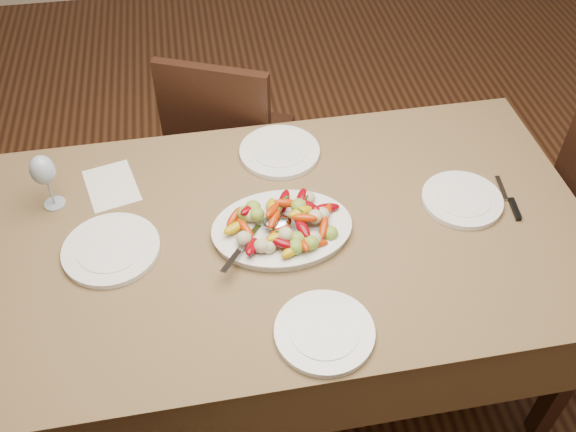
{
  "coord_description": "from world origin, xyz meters",
  "views": [
    {
      "loc": [
        -0.33,
        -1.4,
        2.17
      ],
      "look_at": [
        -0.11,
        -0.11,
        0.82
      ],
      "focal_mm": 40.0,
      "sensor_mm": 36.0,
      "label": 1
    }
  ],
  "objects_px": {
    "plate_near": "(324,332)",
    "dining_table": "(288,305)",
    "plate_far": "(280,152)",
    "plate_left": "(111,250)",
    "plate_right": "(462,200)",
    "chair_far": "(234,141)",
    "wine_glass": "(46,180)",
    "serving_platter": "(282,230)"
  },
  "relations": [
    {
      "from": "plate_left",
      "to": "plate_near",
      "type": "distance_m",
      "value": 0.67
    },
    {
      "from": "plate_left",
      "to": "wine_glass",
      "type": "xyz_separation_m",
      "value": [
        -0.18,
        0.23,
        0.09
      ]
    },
    {
      "from": "dining_table",
      "to": "plate_far",
      "type": "relative_size",
      "value": 6.78
    },
    {
      "from": "chair_far",
      "to": "plate_far",
      "type": "height_order",
      "value": "chair_far"
    },
    {
      "from": "serving_platter",
      "to": "plate_near",
      "type": "bearing_deg",
      "value": -82.06
    },
    {
      "from": "plate_near",
      "to": "plate_left",
      "type": "bearing_deg",
      "value": 145.46
    },
    {
      "from": "plate_near",
      "to": "wine_glass",
      "type": "height_order",
      "value": "wine_glass"
    },
    {
      "from": "plate_right",
      "to": "plate_near",
      "type": "relative_size",
      "value": 0.96
    },
    {
      "from": "dining_table",
      "to": "plate_right",
      "type": "bearing_deg",
      "value": 3.12
    },
    {
      "from": "plate_left",
      "to": "plate_near",
      "type": "relative_size",
      "value": 1.07
    },
    {
      "from": "plate_far",
      "to": "plate_left",
      "type": "bearing_deg",
      "value": -147.46
    },
    {
      "from": "plate_right",
      "to": "plate_far",
      "type": "distance_m",
      "value": 0.62
    },
    {
      "from": "serving_platter",
      "to": "plate_far",
      "type": "relative_size",
      "value": 1.5
    },
    {
      "from": "plate_near",
      "to": "dining_table",
      "type": "bearing_deg",
      "value": 94.9
    },
    {
      "from": "plate_near",
      "to": "chair_far",
      "type": "bearing_deg",
      "value": 96.25
    },
    {
      "from": "plate_far",
      "to": "serving_platter",
      "type": "bearing_deg",
      "value": -97.8
    },
    {
      "from": "plate_far",
      "to": "wine_glass",
      "type": "height_order",
      "value": "wine_glass"
    },
    {
      "from": "dining_table",
      "to": "wine_glass",
      "type": "bearing_deg",
      "value": 161.89
    },
    {
      "from": "plate_near",
      "to": "wine_glass",
      "type": "xyz_separation_m",
      "value": [
        -0.73,
        0.61,
        0.09
      ]
    },
    {
      "from": "plate_right",
      "to": "chair_far",
      "type": "bearing_deg",
      "value": 130.51
    },
    {
      "from": "dining_table",
      "to": "plate_left",
      "type": "distance_m",
      "value": 0.65
    },
    {
      "from": "dining_table",
      "to": "plate_near",
      "type": "distance_m",
      "value": 0.54
    },
    {
      "from": "chair_far",
      "to": "dining_table",
      "type": "bearing_deg",
      "value": 119.91
    },
    {
      "from": "plate_left",
      "to": "plate_right",
      "type": "distance_m",
      "value": 1.08
    },
    {
      "from": "plate_left",
      "to": "plate_far",
      "type": "height_order",
      "value": "same"
    },
    {
      "from": "plate_left",
      "to": "plate_far",
      "type": "xyz_separation_m",
      "value": [
        0.55,
        0.35,
        0.0
      ]
    },
    {
      "from": "chair_far",
      "to": "plate_right",
      "type": "xyz_separation_m",
      "value": [
        0.65,
        -0.77,
        0.29
      ]
    },
    {
      "from": "dining_table",
      "to": "plate_near",
      "type": "bearing_deg",
      "value": -85.1
    },
    {
      "from": "chair_far",
      "to": "serving_platter",
      "type": "xyz_separation_m",
      "value": [
        0.08,
        -0.8,
        0.3
      ]
    },
    {
      "from": "plate_right",
      "to": "wine_glass",
      "type": "distance_m",
      "value": 1.28
    },
    {
      "from": "chair_far",
      "to": "plate_near",
      "type": "xyz_separation_m",
      "value": [
        0.13,
        -1.18,
        0.29
      ]
    },
    {
      "from": "serving_platter",
      "to": "wine_glass",
      "type": "distance_m",
      "value": 0.73
    },
    {
      "from": "serving_platter",
      "to": "plate_left",
      "type": "bearing_deg",
      "value": 179.02
    },
    {
      "from": "plate_far",
      "to": "chair_far",
      "type": "bearing_deg",
      "value": 105.9
    },
    {
      "from": "chair_far",
      "to": "serving_platter",
      "type": "bearing_deg",
      "value": 118.48
    },
    {
      "from": "chair_far",
      "to": "wine_glass",
      "type": "distance_m",
      "value": 0.91
    },
    {
      "from": "chair_far",
      "to": "plate_left",
      "type": "bearing_deg",
      "value": 84.88
    },
    {
      "from": "plate_far",
      "to": "wine_glass",
      "type": "xyz_separation_m",
      "value": [
        -0.73,
        -0.12,
        0.09
      ]
    },
    {
      "from": "plate_near",
      "to": "wine_glass",
      "type": "distance_m",
      "value": 0.96
    },
    {
      "from": "dining_table",
      "to": "plate_left",
      "type": "height_order",
      "value": "plate_left"
    },
    {
      "from": "serving_platter",
      "to": "plate_near",
      "type": "relative_size",
      "value": 1.55
    },
    {
      "from": "chair_far",
      "to": "plate_right",
      "type": "bearing_deg",
      "value": 153.53
    }
  ]
}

